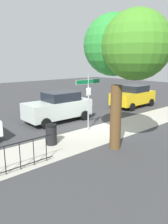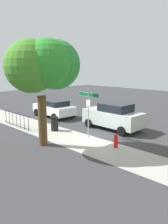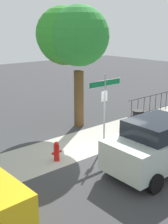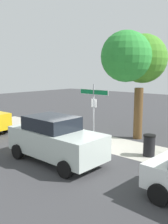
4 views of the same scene
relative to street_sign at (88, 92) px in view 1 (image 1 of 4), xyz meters
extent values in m
plane|color=#38383A|center=(-0.40, -0.40, -2.22)|extent=(60.00, 60.00, 0.00)
cube|color=#ABA79B|center=(1.60, 0.90, -2.22)|extent=(24.00, 2.60, 0.00)
cylinder|color=#9EA0A5|center=(0.00, 0.00, -0.64)|extent=(0.07, 0.07, 3.16)
cube|color=#0F723D|center=(0.00, 0.00, 0.55)|extent=(1.72, 0.02, 0.22)
cube|color=white|center=(0.00, 0.00, 0.55)|extent=(1.75, 0.02, 0.25)
cube|color=silver|center=(0.00, 0.02, 0.00)|extent=(0.32, 0.02, 0.42)
cylinder|color=brown|center=(0.94, 2.81, -0.78)|extent=(0.49, 0.49, 2.88)
sphere|color=#2B8933|center=(0.45, 2.18, 2.35)|extent=(2.74, 2.74, 2.74)
sphere|color=green|center=(0.16, 2.96, 2.41)|extent=(2.59, 2.59, 2.59)
sphere|color=#428725|center=(0.70, 3.55, 2.27)|extent=(2.77, 2.77, 2.77)
cube|color=gold|center=(-7.34, -2.33, -1.41)|extent=(4.28, 1.98, 0.97)
cube|color=black|center=(-7.60, -2.34, -0.65)|extent=(2.08, 1.68, 0.54)
cylinder|color=black|center=(-5.94, -1.36, -1.90)|extent=(0.65, 0.24, 0.64)
cylinder|color=black|center=(-5.88, -3.20, -1.90)|extent=(0.65, 0.24, 0.64)
cylinder|color=black|center=(-8.81, -1.46, -1.90)|extent=(0.65, 0.24, 0.64)
cylinder|color=black|center=(-8.75, -3.30, -1.90)|extent=(0.65, 0.24, 0.64)
cube|color=#BAC6BE|center=(0.18, -2.72, -1.38)|extent=(4.41, 1.90, 1.03)
cube|color=black|center=(-0.08, -2.72, -0.59)|extent=(2.13, 1.65, 0.57)
cylinder|color=black|center=(1.69, -1.82, -1.90)|extent=(0.64, 0.23, 0.64)
cylinder|color=black|center=(1.66, -3.67, -1.90)|extent=(0.64, 0.23, 0.64)
cylinder|color=black|center=(-1.30, -1.78, -1.90)|extent=(0.64, 0.23, 0.64)
cylinder|color=black|center=(-1.32, -3.63, -1.90)|extent=(0.64, 0.23, 0.64)
cylinder|color=black|center=(5.65, 1.90, -1.17)|extent=(3.87, 0.04, 0.04)
cylinder|color=black|center=(5.65, 1.90, -2.10)|extent=(3.87, 0.04, 0.04)
cylinder|color=black|center=(3.99, 1.90, -1.69)|extent=(0.03, 0.03, 1.05)
cylinder|color=black|center=(4.54, 1.90, -1.69)|extent=(0.03, 0.03, 1.05)
cylinder|color=black|center=(5.09, 1.90, -1.69)|extent=(0.03, 0.03, 1.05)
cylinder|color=black|center=(5.65, 1.90, -1.69)|extent=(0.03, 0.03, 1.05)
cylinder|color=red|center=(-2.33, 0.20, -1.91)|extent=(0.22, 0.22, 0.62)
sphere|color=red|center=(-2.33, 0.20, -1.54)|extent=(0.20, 0.20, 0.20)
cylinder|color=red|center=(-2.49, 0.20, -1.88)|extent=(0.10, 0.09, 0.09)
cylinder|color=red|center=(-2.17, 0.20, -1.88)|extent=(0.10, 0.09, 0.09)
cylinder|color=black|center=(2.83, 0.50, -1.77)|extent=(0.52, 0.52, 0.90)
cylinder|color=black|center=(2.83, 0.50, -1.28)|extent=(0.55, 0.55, 0.08)
camera|label=1|loc=(8.33, 9.06, 1.68)|focal=35.84mm
camera|label=2|loc=(-9.56, 10.06, 2.26)|focal=36.26mm
camera|label=3|loc=(-8.18, -8.30, 2.75)|focal=46.73mm
camera|label=4|loc=(7.84, -9.65, 1.60)|focal=40.34mm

